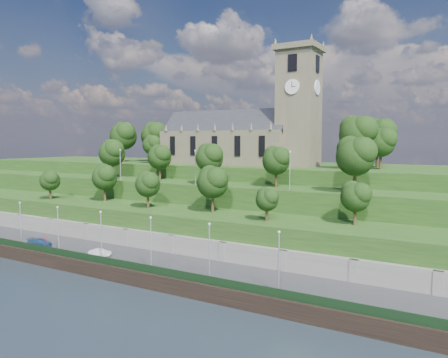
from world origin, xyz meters
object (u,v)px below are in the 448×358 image
Objects in this scene: car_right at (40,242)px; church at (245,133)px; car_left at (43,242)px; car_middle at (100,252)px.

church is at bearing -34.35° from car_right.
car_middle is at bearing -75.73° from car_left.
car_left is at bearing -114.19° from church.
car_left is 0.68m from car_right.
car_right is at bearing -166.30° from car_left.
car_middle is (-4.56, -42.15, -19.93)m from church.
church reaches higher than car_left.
car_right is (-14.31, -0.48, 0.07)m from car_middle.
car_middle is 14.31m from car_right.
car_left is 14.29m from car_middle.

